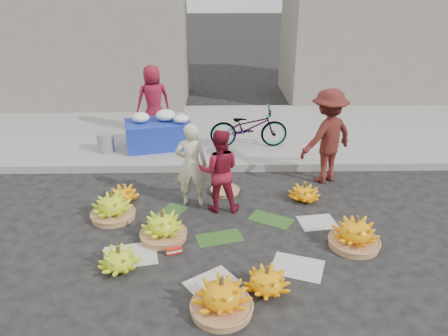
{
  "coord_description": "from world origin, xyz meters",
  "views": [
    {
      "loc": [
        -0.14,
        -5.5,
        3.45
      ],
      "look_at": [
        -0.02,
        0.7,
        0.7
      ],
      "focal_mm": 35.0,
      "sensor_mm": 36.0,
      "label": 1
    }
  ],
  "objects_px": {
    "banana_bunch_4": "(355,233)",
    "banana_bunch_0": "(163,227)",
    "flower_table": "(159,132)",
    "bicycle": "(249,127)",
    "vendor_cream": "(191,165)"
  },
  "relations": [
    {
      "from": "banana_bunch_4",
      "to": "banana_bunch_0",
      "type": "bearing_deg",
      "value": 174.85
    },
    {
      "from": "banana_bunch_0",
      "to": "flower_table",
      "type": "bearing_deg",
      "value": 97.45
    },
    {
      "from": "banana_bunch_4",
      "to": "flower_table",
      "type": "xyz_separation_m",
      "value": [
        -3.1,
        3.59,
        0.24
      ]
    },
    {
      "from": "banana_bunch_0",
      "to": "bicycle",
      "type": "bearing_deg",
      "value": 66.57
    },
    {
      "from": "bicycle",
      "to": "vendor_cream",
      "type": "bearing_deg",
      "value": 152.54
    },
    {
      "from": "banana_bunch_0",
      "to": "flower_table",
      "type": "distance_m",
      "value": 3.39
    },
    {
      "from": "banana_bunch_0",
      "to": "vendor_cream",
      "type": "relative_size",
      "value": 0.49
    },
    {
      "from": "vendor_cream",
      "to": "flower_table",
      "type": "distance_m",
      "value": 2.48
    },
    {
      "from": "banana_bunch_4",
      "to": "vendor_cream",
      "type": "xyz_separation_m",
      "value": [
        -2.3,
        1.26,
        0.49
      ]
    },
    {
      "from": "banana_bunch_4",
      "to": "flower_table",
      "type": "bearing_deg",
      "value": 130.83
    },
    {
      "from": "banana_bunch_0",
      "to": "vendor_cream",
      "type": "bearing_deg",
      "value": 70.2
    },
    {
      "from": "banana_bunch_0",
      "to": "bicycle",
      "type": "relative_size",
      "value": 0.42
    },
    {
      "from": "vendor_cream",
      "to": "bicycle",
      "type": "xyz_separation_m",
      "value": [
        1.08,
        2.31,
        -0.15
      ]
    },
    {
      "from": "vendor_cream",
      "to": "flower_table",
      "type": "xyz_separation_m",
      "value": [
        -0.81,
        2.33,
        -0.26
      ]
    },
    {
      "from": "banana_bunch_4",
      "to": "vendor_cream",
      "type": "bearing_deg",
      "value": 151.26
    }
  ]
}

